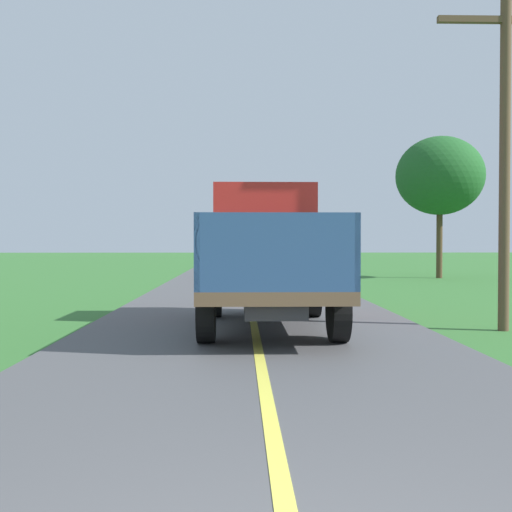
# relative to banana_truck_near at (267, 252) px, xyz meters

# --- Properties ---
(banana_truck_near) EXTENTS (2.38, 5.82, 2.80)m
(banana_truck_near) POSITION_rel_banana_truck_near_xyz_m (0.00, 0.00, 0.00)
(banana_truck_near) COLOR #2D2D30
(banana_truck_near) RESTS_ON road_surface
(utility_pole_roadside) EXTENTS (2.58, 0.20, 6.23)m
(utility_pole_roadside) POSITION_rel_banana_truck_near_xyz_m (4.44, -0.73, 1.99)
(utility_pole_roadside) COLOR brown
(utility_pole_roadside) RESTS_ON ground
(roadside_tree_mid_right) EXTENTS (4.07, 4.07, 6.62)m
(roadside_tree_mid_right) POSITION_rel_banana_truck_near_xyz_m (8.80, 16.44, 3.30)
(roadside_tree_mid_right) COLOR #4C3823
(roadside_tree_mid_right) RESTS_ON ground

